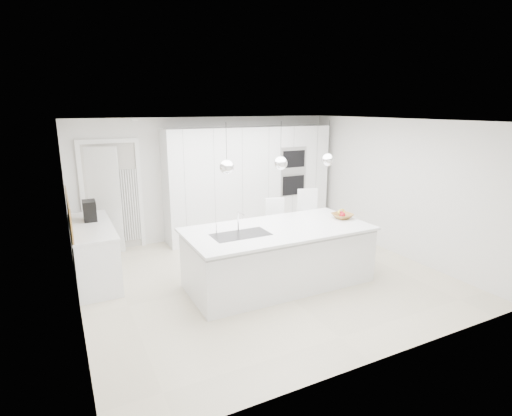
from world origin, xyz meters
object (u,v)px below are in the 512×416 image
bar_stool_right (311,223)px  bar_stool_left (278,230)px  espresso_machine (90,211)px  island_base (279,258)px  fruit_bowl (342,216)px

bar_stool_right → bar_stool_left: bearing=-167.0°
espresso_machine → bar_stool_right: 3.86m
island_base → bar_stool_left: size_ratio=2.52×
fruit_bowl → bar_stool_right: size_ratio=0.28×
fruit_bowl → bar_stool_right: bearing=92.2°
fruit_bowl → espresso_machine: 4.14m
island_base → bar_stool_left: bearing=61.1°
espresso_machine → bar_stool_left: size_ratio=0.30×
island_base → espresso_machine: espresso_machine is taller
island_base → bar_stool_left: bar_stool_left is taller
island_base → espresso_machine: 3.16m
island_base → fruit_bowl: bearing=1.6°
espresso_machine → bar_stool_left: bearing=-15.1°
bar_stool_right → espresso_machine: bearing=-178.7°
bar_stool_left → bar_stool_right: bearing=10.9°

